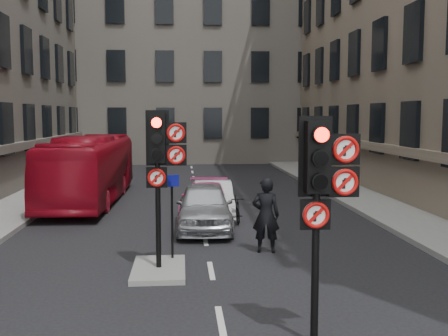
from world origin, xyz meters
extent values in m
cube|color=gray|center=(7.20, 12.00, 0.08)|extent=(3.00, 50.00, 0.16)
cube|color=gray|center=(-1.20, 5.00, 0.06)|extent=(1.20, 2.00, 0.12)
cube|color=#655D55|center=(0.00, 38.00, 10.00)|extent=(30.00, 14.00, 20.00)
cylinder|color=black|center=(1.40, 1.00, 1.20)|extent=(0.12, 0.12, 2.40)
cube|color=black|center=(1.40, 1.00, 2.95)|extent=(0.36, 0.28, 1.10)
cube|color=black|center=(1.40, 1.13, 2.95)|extent=(0.52, 0.03, 1.25)
cylinder|color=#FF1407|center=(1.40, 0.76, 3.30)|extent=(0.22, 0.01, 0.22)
cylinder|color=black|center=(1.40, 0.76, 2.95)|extent=(0.22, 0.01, 0.22)
cylinder|color=black|center=(1.40, 0.76, 2.60)|extent=(0.22, 0.01, 0.22)
cube|color=black|center=(1.82, 0.98, 3.07)|extent=(0.47, 0.05, 0.47)
cylinder|color=white|center=(1.82, 0.94, 3.07)|extent=(0.41, 0.02, 0.41)
torus|color=#BF0C0A|center=(1.82, 0.93, 3.07)|extent=(0.41, 0.06, 0.41)
cube|color=#BF0C0A|center=(1.82, 0.92, 3.07)|extent=(0.25, 0.01, 0.25)
cube|color=black|center=(1.82, 0.98, 2.57)|extent=(0.47, 0.05, 0.47)
cylinder|color=white|center=(1.82, 0.94, 2.57)|extent=(0.41, 0.02, 0.41)
torus|color=#BF0C0A|center=(1.82, 0.93, 2.57)|extent=(0.41, 0.06, 0.41)
cube|color=#BF0C0A|center=(1.82, 0.92, 2.57)|extent=(0.25, 0.01, 0.25)
cube|color=black|center=(1.38, 0.98, 2.07)|extent=(0.47, 0.05, 0.47)
cylinder|color=white|center=(1.38, 0.94, 2.07)|extent=(0.41, 0.02, 0.41)
torus|color=#BF0C0A|center=(1.38, 0.93, 2.07)|extent=(0.41, 0.06, 0.41)
cube|color=#BF0C0A|center=(1.38, 0.92, 2.07)|extent=(0.25, 0.01, 0.25)
cylinder|color=black|center=(-1.20, 5.00, 1.32)|extent=(0.12, 0.12, 2.40)
cube|color=black|center=(-1.20, 5.00, 3.07)|extent=(0.36, 0.28, 1.10)
cube|color=black|center=(-1.20, 5.13, 3.07)|extent=(0.52, 0.03, 1.25)
cylinder|color=#FF1407|center=(-1.20, 4.75, 3.42)|extent=(0.22, 0.02, 0.22)
cylinder|color=black|center=(-1.20, 4.75, 3.07)|extent=(0.22, 0.02, 0.22)
cylinder|color=black|center=(-1.20, 4.75, 2.72)|extent=(0.22, 0.02, 0.22)
cube|color=black|center=(-0.78, 4.98, 3.19)|extent=(0.47, 0.05, 0.47)
cylinder|color=white|center=(-0.78, 4.94, 3.19)|extent=(0.41, 0.02, 0.41)
torus|color=#BF0C0A|center=(-0.78, 4.92, 3.19)|extent=(0.41, 0.06, 0.41)
cube|color=#BF0C0A|center=(-0.78, 4.92, 3.19)|extent=(0.25, 0.02, 0.25)
cube|color=black|center=(-0.78, 4.98, 2.69)|extent=(0.47, 0.05, 0.47)
cylinder|color=white|center=(-0.78, 4.94, 2.69)|extent=(0.41, 0.02, 0.41)
torus|color=#BF0C0A|center=(-0.78, 4.92, 2.69)|extent=(0.41, 0.06, 0.41)
cube|color=#BF0C0A|center=(-0.78, 4.92, 2.69)|extent=(0.25, 0.02, 0.25)
cube|color=black|center=(-1.22, 4.98, 2.19)|extent=(0.47, 0.05, 0.47)
cylinder|color=white|center=(-1.22, 4.94, 2.19)|extent=(0.41, 0.02, 0.41)
torus|color=#BF0C0A|center=(-1.22, 4.92, 2.19)|extent=(0.41, 0.06, 0.41)
cube|color=#BF0C0A|center=(-1.22, 4.92, 2.19)|extent=(0.25, 0.02, 0.25)
imported|color=#A7ABAF|center=(0.04, 9.47, 0.72)|extent=(1.85, 4.30, 1.45)
imported|color=silver|center=(0.45, 11.55, 0.61)|extent=(1.36, 3.75, 1.23)
imported|color=#CE3C80|center=(0.20, 11.39, 0.61)|extent=(2.11, 4.35, 1.22)
imported|color=maroon|center=(-4.43, 15.08, 1.37)|extent=(2.52, 9.87, 2.74)
imported|color=black|center=(1.15, 10.47, 0.45)|extent=(0.48, 1.50, 0.89)
imported|color=black|center=(1.52, 6.51, 0.99)|extent=(0.78, 0.57, 1.97)
cylinder|color=black|center=(-0.90, 5.75, 1.12)|extent=(0.06, 0.06, 2.00)
cube|color=#0E119A|center=(-0.90, 5.70, 2.02)|extent=(0.34, 0.15, 0.28)
camera|label=1|loc=(-0.65, -6.79, 3.59)|focal=42.00mm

